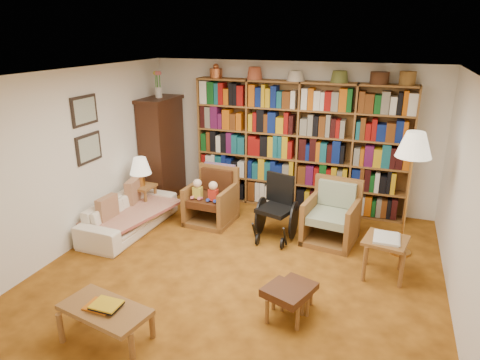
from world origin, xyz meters
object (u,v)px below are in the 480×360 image
at_px(side_table_papers, 385,245).
at_px(footstool_a, 298,288).
at_px(armchair_leather, 213,199).
at_px(wheelchair, 277,209).
at_px(armchair_sage, 332,217).
at_px(coffee_table, 105,312).
at_px(floor_lamp, 414,150).
at_px(side_table_lamp, 142,194).
at_px(sofa, 130,214).
at_px(footstool_b, 286,295).

xyz_separation_m(side_table_papers, footstool_a, (-0.88, -1.04, -0.18)).
xyz_separation_m(armchair_leather, wheelchair, (1.14, -0.21, 0.07)).
bearing_deg(armchair_leather, armchair_sage, -0.78).
height_order(armchair_leather, coffee_table, armchair_leather).
bearing_deg(wheelchair, floor_lamp, 1.96).
relative_size(armchair_leather, armchair_sage, 1.00).
distance_m(wheelchair, footstool_a, 1.82).
bearing_deg(wheelchair, footstool_a, -67.73).
height_order(side_table_lamp, wheelchair, wheelchair).
xyz_separation_m(side_table_lamp, floor_lamp, (4.11, 0.08, 1.11)).
bearing_deg(side_table_papers, side_table_lamp, 170.88).
xyz_separation_m(wheelchair, floor_lamp, (1.79, 0.06, 1.07)).
distance_m(sofa, footstool_b, 3.14).
height_order(sofa, armchair_leather, armchair_leather).
bearing_deg(sofa, side_table_papers, -89.41).
bearing_deg(footstool_a, sofa, 159.18).
distance_m(wheelchair, coffee_table, 3.02).
height_order(side_table_lamp, side_table_papers, side_table_papers).
relative_size(armchair_sage, side_table_papers, 1.52).
relative_size(sofa, armchair_leather, 1.98).
bearing_deg(armchair_sage, sofa, -165.85).
relative_size(side_table_lamp, footstool_a, 1.19).
xyz_separation_m(side_table_lamp, coffee_table, (1.32, -2.83, -0.06)).
distance_m(side_table_lamp, armchair_leather, 1.21).
bearing_deg(footstool_b, floor_lamp, 59.31).
bearing_deg(armchair_sage, side_table_papers, -46.83).
height_order(sofa, footstool_a, sofa).
height_order(armchair_sage, footstool_b, armchair_sage).
distance_m(floor_lamp, footstool_a, 2.41).
bearing_deg(footstool_a, side_table_lamp, 151.10).
xyz_separation_m(armchair_sage, floor_lamp, (1.00, -0.13, 1.16)).
xyz_separation_m(wheelchair, footstool_a, (0.69, -1.68, -0.18)).
bearing_deg(sofa, side_table_lamp, 11.85).
bearing_deg(armchair_leather, coffee_table, -87.41).
bearing_deg(side_table_lamp, sofa, -79.79).
distance_m(sofa, side_table_lamp, 0.58).
bearing_deg(side_table_papers, armchair_sage, 133.17).
bearing_deg(coffee_table, footstool_b, 29.85).
bearing_deg(footstool_b, side_table_lamp, 147.01).
bearing_deg(floor_lamp, sofa, -171.02).
bearing_deg(armchair_sage, side_table_lamp, -176.24).
height_order(sofa, footstool_b, sofa).
height_order(armchair_sage, footstool_a, armchair_sage).
height_order(armchair_leather, floor_lamp, floor_lamp).
height_order(armchair_sage, coffee_table, armchair_sage).
bearing_deg(side_table_lamp, armchair_sage, 3.76).
relative_size(sofa, footstool_a, 3.92).
xyz_separation_m(armchair_sage, coffee_table, (-1.79, -3.03, -0.01)).
xyz_separation_m(sofa, wheelchair, (2.22, 0.57, 0.17)).
xyz_separation_m(armchair_leather, coffee_table, (0.14, -3.06, -0.04)).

